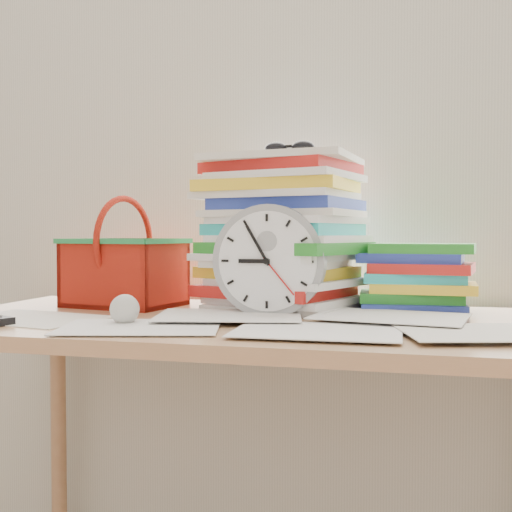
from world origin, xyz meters
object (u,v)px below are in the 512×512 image
(paper_stack, at_px, (282,233))
(clock, at_px, (270,261))
(book_stack, at_px, (417,277))
(basket, at_px, (125,252))
(desk, at_px, (247,352))

(paper_stack, xyz_separation_m, clock, (0.00, -0.16, -0.06))
(book_stack, bearing_deg, basket, -175.01)
(desk, bearing_deg, clock, 38.63)
(book_stack, bearing_deg, paper_stack, -175.94)
(basket, bearing_deg, paper_stack, 16.63)
(desk, height_order, paper_stack, paper_stack)
(paper_stack, distance_m, book_stack, 0.34)
(paper_stack, bearing_deg, book_stack, 4.06)
(paper_stack, relative_size, clock, 1.49)
(book_stack, bearing_deg, clock, -150.61)
(paper_stack, height_order, book_stack, paper_stack)
(desk, relative_size, book_stack, 5.12)
(desk, distance_m, book_stack, 0.45)
(paper_stack, xyz_separation_m, book_stack, (0.33, 0.02, -0.11))
(desk, distance_m, clock, 0.21)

